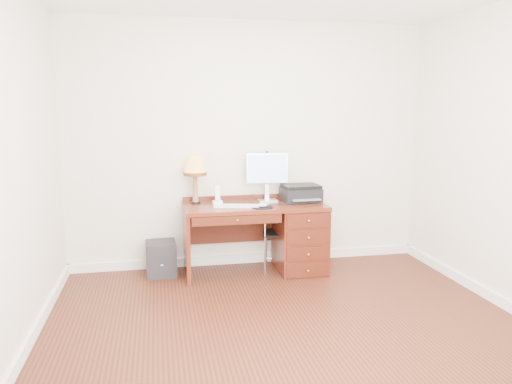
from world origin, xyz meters
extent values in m
plane|color=#37150C|center=(0.00, 0.00, 0.00)|extent=(4.00, 4.00, 0.00)
plane|color=silver|center=(0.00, 1.75, 1.35)|extent=(4.00, 0.00, 4.00)
plane|color=silver|center=(-2.00, 0.00, 1.35)|extent=(0.00, 3.50, 3.50)
cube|color=white|center=(0.00, 1.74, 0.05)|extent=(4.00, 0.03, 0.10)
cube|color=white|center=(-1.99, 0.00, 0.05)|extent=(0.03, 3.50, 0.10)
cube|color=white|center=(1.99, 0.00, 0.05)|extent=(0.03, 3.50, 0.10)
cube|color=#602114|center=(0.00, 1.40, 0.73)|extent=(1.50, 0.65, 0.04)
cube|color=#602114|center=(0.50, 1.40, 0.35)|extent=(0.50, 0.61, 0.71)
cube|color=#602114|center=(-0.73, 1.40, 0.35)|extent=(0.04, 0.61, 0.71)
cube|color=#4B1A0F|center=(-0.24, 1.69, 0.46)|extent=(0.96, 0.03, 0.39)
cube|color=#4B1A0F|center=(-0.24, 1.09, 0.66)|extent=(0.91, 0.03, 0.09)
sphere|color=#BF8C3F|center=(0.50, 1.06, 0.35)|extent=(0.03, 0.03, 0.03)
cube|color=silver|center=(0.18, 1.57, 0.76)|extent=(0.21, 0.16, 0.01)
cube|color=silver|center=(0.18, 1.62, 0.85)|extent=(0.05, 0.03, 0.17)
cube|color=silver|center=(0.18, 1.60, 1.11)|extent=(0.46, 0.08, 0.33)
cube|color=#4C8CF2|center=(0.18, 1.58, 1.11)|extent=(0.42, 0.04, 0.29)
cube|color=white|center=(-0.21, 1.32, 0.76)|extent=(0.49, 0.24, 0.02)
cylinder|color=black|center=(0.04, 1.22, 0.75)|extent=(0.23, 0.23, 0.01)
ellipsoid|color=white|center=(0.04, 1.22, 0.78)|extent=(0.10, 0.07, 0.04)
cube|color=black|center=(0.54, 1.50, 0.82)|extent=(0.43, 0.34, 0.15)
cube|color=black|center=(0.54, 1.50, 0.91)|extent=(0.41, 0.32, 0.04)
cylinder|color=black|center=(-0.61, 1.58, 0.76)|extent=(0.10, 0.10, 0.02)
cone|color=#956746|center=(-0.61, 1.58, 0.92)|extent=(0.07, 0.07, 0.30)
cone|color=#ECAB4A|center=(-0.61, 1.58, 1.17)|extent=(0.25, 0.25, 0.19)
cylinder|color=#593814|center=(-0.61, 1.58, 1.07)|extent=(0.25, 0.25, 0.04)
cube|color=white|center=(-0.39, 1.45, 0.77)|extent=(0.10, 0.10, 0.04)
cube|color=white|center=(-0.39, 1.45, 0.88)|extent=(0.05, 0.07, 0.17)
cylinder|color=black|center=(0.41, 1.63, 0.80)|extent=(0.07, 0.07, 0.09)
cube|color=black|center=(0.30, 1.50, 0.40)|extent=(0.43, 0.43, 0.02)
cube|color=black|center=(0.30, 1.33, 0.64)|extent=(0.31, 0.10, 0.21)
cylinder|color=silver|center=(0.15, 1.65, 0.20)|extent=(0.02, 0.02, 0.40)
cylinder|color=silver|center=(0.45, 1.65, 0.20)|extent=(0.02, 0.02, 0.40)
cylinder|color=silver|center=(0.15, 1.35, 0.20)|extent=(0.02, 0.02, 0.40)
cylinder|color=silver|center=(0.45, 1.35, 0.20)|extent=(0.02, 0.02, 0.40)
cylinder|color=silver|center=(0.15, 1.33, 0.57)|extent=(0.02, 0.02, 0.35)
cylinder|color=silver|center=(0.45, 1.33, 0.57)|extent=(0.02, 0.02, 0.35)
cube|color=black|center=(-1.00, 1.50, 0.18)|extent=(0.33, 0.33, 0.36)
camera|label=1|loc=(-1.00, -3.71, 1.78)|focal=35.00mm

